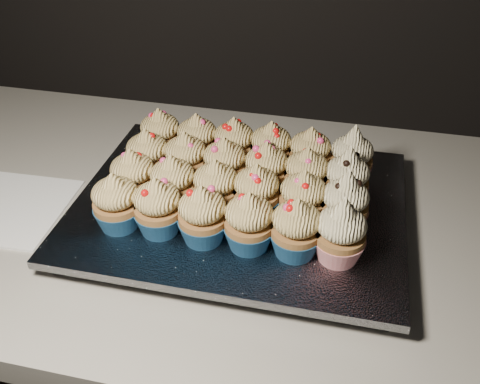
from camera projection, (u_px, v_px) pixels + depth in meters
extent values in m
cube|color=black|center=(149.00, 374.00, 1.11)|extent=(2.40, 0.60, 0.86)
cube|color=beige|center=(120.00, 202.00, 0.84)|extent=(2.44, 0.64, 0.04)
cube|color=white|center=(9.00, 208.00, 0.79)|extent=(0.17, 0.17, 0.00)
cube|color=black|center=(240.00, 214.00, 0.77)|extent=(0.42, 0.32, 0.02)
cube|color=silver|center=(240.00, 204.00, 0.76)|extent=(0.46, 0.36, 0.01)
cone|color=#1B5183|center=(119.00, 217.00, 0.70)|extent=(0.06, 0.06, 0.03)
ellipsoid|color=#E5C174|center=(115.00, 193.00, 0.68)|extent=(0.06, 0.06, 0.04)
cone|color=#E5C174|center=(112.00, 179.00, 0.67)|extent=(0.03, 0.03, 0.02)
cone|color=#1B5183|center=(159.00, 221.00, 0.69)|extent=(0.06, 0.06, 0.03)
ellipsoid|color=#E5C174|center=(157.00, 198.00, 0.67)|extent=(0.06, 0.06, 0.04)
cone|color=#E5C174|center=(155.00, 183.00, 0.66)|extent=(0.03, 0.03, 0.02)
cone|color=#1B5183|center=(203.00, 230.00, 0.68)|extent=(0.06, 0.06, 0.03)
ellipsoid|color=#E5C174|center=(202.00, 206.00, 0.66)|extent=(0.06, 0.06, 0.04)
cone|color=#E5C174|center=(201.00, 191.00, 0.64)|extent=(0.03, 0.03, 0.02)
cone|color=#1B5183|center=(249.00, 237.00, 0.67)|extent=(0.06, 0.06, 0.03)
ellipsoid|color=#E5C174|center=(249.00, 213.00, 0.65)|extent=(0.06, 0.06, 0.04)
cone|color=#E5C174|center=(249.00, 198.00, 0.63)|extent=(0.03, 0.03, 0.02)
cone|color=#1B5183|center=(295.00, 243.00, 0.66)|extent=(0.06, 0.06, 0.03)
ellipsoid|color=#E5C174|center=(297.00, 219.00, 0.64)|extent=(0.06, 0.06, 0.04)
cone|color=#E5C174|center=(298.00, 204.00, 0.62)|extent=(0.03, 0.03, 0.02)
cone|color=red|center=(338.00, 248.00, 0.65)|extent=(0.06, 0.06, 0.03)
ellipsoid|color=#FFEBB3|center=(342.00, 224.00, 0.63)|extent=(0.06, 0.06, 0.04)
cone|color=#FFEBB3|center=(344.00, 206.00, 0.61)|extent=(0.03, 0.03, 0.03)
cone|color=#1B5183|center=(135.00, 191.00, 0.75)|extent=(0.06, 0.06, 0.03)
ellipsoid|color=#E5C174|center=(132.00, 168.00, 0.73)|extent=(0.06, 0.06, 0.04)
cone|color=#E5C174|center=(130.00, 154.00, 0.71)|extent=(0.03, 0.03, 0.02)
cone|color=#1B5183|center=(174.00, 197.00, 0.74)|extent=(0.06, 0.06, 0.03)
ellipsoid|color=#E5C174|center=(172.00, 175.00, 0.71)|extent=(0.06, 0.06, 0.04)
cone|color=#E5C174|center=(171.00, 160.00, 0.70)|extent=(0.03, 0.03, 0.02)
cone|color=#1B5183|center=(216.00, 202.00, 0.73)|extent=(0.06, 0.06, 0.03)
ellipsoid|color=#E5C174|center=(216.00, 179.00, 0.71)|extent=(0.06, 0.06, 0.04)
cone|color=#E5C174|center=(215.00, 164.00, 0.69)|extent=(0.03, 0.03, 0.02)
cone|color=#1B5183|center=(256.00, 207.00, 0.72)|extent=(0.06, 0.06, 0.03)
ellipsoid|color=#E5C174|center=(256.00, 184.00, 0.70)|extent=(0.06, 0.06, 0.04)
cone|color=#E5C174|center=(257.00, 169.00, 0.68)|extent=(0.03, 0.03, 0.02)
cone|color=#1B5183|center=(302.00, 213.00, 0.71)|extent=(0.06, 0.06, 0.03)
ellipsoid|color=#E5C174|center=(304.00, 190.00, 0.69)|extent=(0.06, 0.06, 0.04)
cone|color=#E5C174|center=(305.00, 175.00, 0.67)|extent=(0.03, 0.03, 0.02)
cone|color=red|center=(342.00, 219.00, 0.70)|extent=(0.06, 0.06, 0.03)
ellipsoid|color=#FFEBB3|center=(346.00, 196.00, 0.68)|extent=(0.06, 0.06, 0.04)
cone|color=#FFEBB3|center=(348.00, 178.00, 0.66)|extent=(0.03, 0.03, 0.03)
cone|color=#1B5183|center=(149.00, 169.00, 0.79)|extent=(0.06, 0.06, 0.03)
ellipsoid|color=#E5C174|center=(147.00, 148.00, 0.77)|extent=(0.06, 0.06, 0.04)
cone|color=#E5C174|center=(145.00, 134.00, 0.76)|extent=(0.03, 0.03, 0.02)
cone|color=#1B5183|center=(187.00, 172.00, 0.79)|extent=(0.06, 0.06, 0.03)
ellipsoid|color=#E5C174|center=(185.00, 150.00, 0.76)|extent=(0.06, 0.06, 0.04)
cone|color=#E5C174|center=(184.00, 136.00, 0.75)|extent=(0.03, 0.03, 0.02)
cone|color=#1B5183|center=(225.00, 178.00, 0.77)|extent=(0.06, 0.06, 0.03)
ellipsoid|color=#E5C174|center=(224.00, 156.00, 0.75)|extent=(0.06, 0.06, 0.04)
cone|color=#E5C174|center=(224.00, 142.00, 0.74)|extent=(0.03, 0.03, 0.02)
cone|color=#1B5183|center=(265.00, 183.00, 0.76)|extent=(0.06, 0.06, 0.03)
ellipsoid|color=#E5C174|center=(266.00, 161.00, 0.74)|extent=(0.06, 0.06, 0.04)
cone|color=#E5C174|center=(267.00, 147.00, 0.73)|extent=(0.03, 0.03, 0.02)
cone|color=#1B5183|center=(305.00, 189.00, 0.75)|extent=(0.06, 0.06, 0.03)
ellipsoid|color=#E5C174|center=(307.00, 167.00, 0.73)|extent=(0.06, 0.06, 0.04)
cone|color=#E5C174|center=(308.00, 152.00, 0.72)|extent=(0.03, 0.03, 0.02)
cone|color=red|center=(344.00, 194.00, 0.74)|extent=(0.06, 0.06, 0.03)
ellipsoid|color=#FFEBB3|center=(348.00, 172.00, 0.72)|extent=(0.06, 0.06, 0.04)
cone|color=#FFEBB3|center=(350.00, 154.00, 0.70)|extent=(0.03, 0.03, 0.03)
cone|color=#1B5183|center=(162.00, 148.00, 0.84)|extent=(0.06, 0.06, 0.03)
ellipsoid|color=#E5C174|center=(160.00, 126.00, 0.82)|extent=(0.06, 0.06, 0.04)
cone|color=#E5C174|center=(158.00, 113.00, 0.81)|extent=(0.03, 0.03, 0.02)
cone|color=#1B5183|center=(198.00, 153.00, 0.83)|extent=(0.06, 0.06, 0.03)
ellipsoid|color=#E5C174|center=(197.00, 132.00, 0.81)|extent=(0.06, 0.06, 0.04)
cone|color=#E5C174|center=(196.00, 118.00, 0.79)|extent=(0.03, 0.03, 0.02)
cone|color=#1B5183|center=(234.00, 157.00, 0.82)|extent=(0.06, 0.06, 0.03)
ellipsoid|color=#E5C174|center=(234.00, 136.00, 0.80)|extent=(0.06, 0.06, 0.04)
cone|color=#E5C174|center=(234.00, 122.00, 0.78)|extent=(0.03, 0.03, 0.02)
cone|color=#1B5183|center=(270.00, 161.00, 0.81)|extent=(0.06, 0.06, 0.03)
ellipsoid|color=#E5C174|center=(271.00, 140.00, 0.79)|extent=(0.06, 0.06, 0.04)
cone|color=#E5C174|center=(272.00, 126.00, 0.77)|extent=(0.03, 0.03, 0.02)
cone|color=#1B5183|center=(308.00, 168.00, 0.80)|extent=(0.06, 0.06, 0.03)
ellipsoid|color=#E5C174|center=(310.00, 146.00, 0.77)|extent=(0.06, 0.06, 0.04)
cone|color=#E5C174|center=(312.00, 132.00, 0.76)|extent=(0.03, 0.03, 0.02)
cone|color=red|center=(349.00, 172.00, 0.79)|extent=(0.06, 0.06, 0.03)
ellipsoid|color=#FFEBB3|center=(353.00, 150.00, 0.76)|extent=(0.06, 0.06, 0.04)
cone|color=#FFEBB3|center=(355.00, 133.00, 0.75)|extent=(0.03, 0.03, 0.03)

